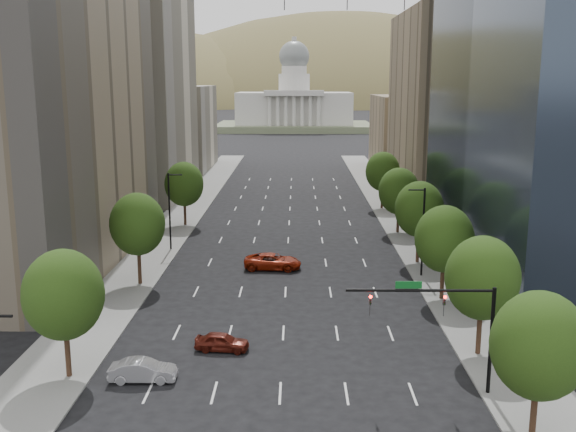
{
  "coord_description": "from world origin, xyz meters",
  "views": [
    {
      "loc": [
        0.99,
        -7.93,
        19.32
      ],
      "look_at": [
        0.28,
        46.24,
        8.0
      ],
      "focal_mm": 40.79,
      "sensor_mm": 36.0,
      "label": 1
    }
  ],
  "objects_px": {
    "traffic_signal": "(452,316)",
    "car_red_far": "(273,261)",
    "capitol": "(294,108)",
    "car_maroon": "(222,342)",
    "car_silver": "(143,371)"
  },
  "relations": [
    {
      "from": "capitol",
      "to": "car_maroon",
      "type": "xyz_separation_m",
      "value": [
        -4.39,
        -213.12,
        -7.91
      ]
    },
    {
      "from": "traffic_signal",
      "to": "car_red_far",
      "type": "distance_m",
      "value": 30.34
    },
    {
      "from": "car_maroon",
      "to": "car_red_far",
      "type": "bearing_deg",
      "value": -1.53
    },
    {
      "from": "capitol",
      "to": "car_maroon",
      "type": "bearing_deg",
      "value": -91.18
    },
    {
      "from": "traffic_signal",
      "to": "capitol",
      "type": "xyz_separation_m",
      "value": [
        -10.53,
        219.71,
        3.4
      ]
    },
    {
      "from": "traffic_signal",
      "to": "car_silver",
      "type": "height_order",
      "value": "traffic_signal"
    },
    {
      "from": "car_maroon",
      "to": "car_silver",
      "type": "height_order",
      "value": "car_silver"
    },
    {
      "from": "car_maroon",
      "to": "car_silver",
      "type": "bearing_deg",
      "value": 143.65
    },
    {
      "from": "capitol",
      "to": "car_red_far",
      "type": "distance_m",
      "value": 192.34
    },
    {
      "from": "traffic_signal",
      "to": "car_red_far",
      "type": "height_order",
      "value": "traffic_signal"
    },
    {
      "from": "traffic_signal",
      "to": "car_maroon",
      "type": "distance_m",
      "value": 16.92
    },
    {
      "from": "traffic_signal",
      "to": "car_silver",
      "type": "relative_size",
      "value": 2.09
    },
    {
      "from": "traffic_signal",
      "to": "car_red_far",
      "type": "relative_size",
      "value": 1.54
    },
    {
      "from": "capitol",
      "to": "car_maroon",
      "type": "relative_size",
      "value": 15.27
    },
    {
      "from": "capitol",
      "to": "car_silver",
      "type": "bearing_deg",
      "value": -92.36
    }
  ]
}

